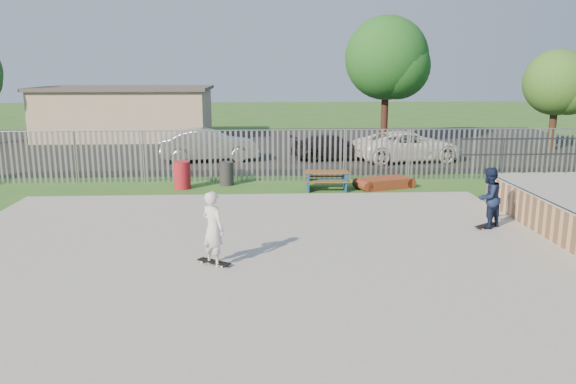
{
  "coord_description": "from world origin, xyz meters",
  "views": [
    {
      "loc": [
        0.32,
        -12.67,
        4.38
      ],
      "look_at": [
        1.04,
        2.0,
        1.1
      ],
      "focal_mm": 35.0,
      "sensor_mm": 36.0,
      "label": 1
    }
  ],
  "objects_px": {
    "car_white": "(408,146)",
    "car_silver": "(209,145)",
    "car_dark": "(333,147)",
    "skater_navy": "(488,198)",
    "trash_bin_red": "(182,175)",
    "funbox": "(384,183)",
    "tree_mid": "(386,58)",
    "skater_white": "(213,228)",
    "trash_bin_grey": "(227,173)",
    "tree_right": "(557,83)",
    "picnic_table": "(326,180)"
  },
  "relations": [
    {
      "from": "car_dark",
      "to": "skater_navy",
      "type": "bearing_deg",
      "value": -175.45
    },
    {
      "from": "car_silver",
      "to": "picnic_table",
      "type": "bearing_deg",
      "value": -152.35
    },
    {
      "from": "trash_bin_grey",
      "to": "skater_navy",
      "type": "xyz_separation_m",
      "value": [
        7.35,
        -6.68,
        0.53
      ]
    },
    {
      "from": "picnic_table",
      "to": "trash_bin_red",
      "type": "bearing_deg",
      "value": 178.14
    },
    {
      "from": "car_dark",
      "to": "skater_white",
      "type": "distance_m",
      "value": 15.64
    },
    {
      "from": "funbox",
      "to": "trash_bin_grey",
      "type": "relative_size",
      "value": 2.28
    },
    {
      "from": "trash_bin_red",
      "to": "tree_mid",
      "type": "xyz_separation_m",
      "value": [
        10.01,
        11.65,
        4.36
      ]
    },
    {
      "from": "tree_mid",
      "to": "skater_white",
      "type": "distance_m",
      "value": 22.24
    },
    {
      "from": "trash_bin_red",
      "to": "car_dark",
      "type": "distance_m",
      "value": 8.97
    },
    {
      "from": "car_white",
      "to": "tree_right",
      "type": "height_order",
      "value": "tree_right"
    },
    {
      "from": "picnic_table",
      "to": "trash_bin_red",
      "type": "height_order",
      "value": "trash_bin_red"
    },
    {
      "from": "picnic_table",
      "to": "trash_bin_grey",
      "type": "relative_size",
      "value": 1.87
    },
    {
      "from": "car_white",
      "to": "car_silver",
      "type": "bearing_deg",
      "value": 77.4
    },
    {
      "from": "trash_bin_grey",
      "to": "car_silver",
      "type": "bearing_deg",
      "value": 101.6
    },
    {
      "from": "skater_navy",
      "to": "tree_mid",
      "type": "bearing_deg",
      "value": -129.25
    },
    {
      "from": "tree_right",
      "to": "skater_navy",
      "type": "bearing_deg",
      "value": -122.52
    },
    {
      "from": "trash_bin_grey",
      "to": "car_silver",
      "type": "relative_size",
      "value": 0.19
    },
    {
      "from": "trash_bin_red",
      "to": "car_silver",
      "type": "distance_m",
      "value": 6.09
    },
    {
      "from": "picnic_table",
      "to": "car_white",
      "type": "bearing_deg",
      "value": 55.21
    },
    {
      "from": "picnic_table",
      "to": "skater_navy",
      "type": "bearing_deg",
      "value": -54.72
    },
    {
      "from": "tree_right",
      "to": "skater_navy",
      "type": "distance_m",
      "value": 17.94
    },
    {
      "from": "car_white",
      "to": "tree_right",
      "type": "bearing_deg",
      "value": -79.37
    },
    {
      "from": "trash_bin_grey",
      "to": "car_dark",
      "type": "height_order",
      "value": "car_dark"
    },
    {
      "from": "car_silver",
      "to": "skater_white",
      "type": "relative_size",
      "value": 2.8
    },
    {
      "from": "car_dark",
      "to": "skater_white",
      "type": "relative_size",
      "value": 2.5
    },
    {
      "from": "car_silver",
      "to": "skater_white",
      "type": "distance_m",
      "value": 14.81
    },
    {
      "from": "trash_bin_grey",
      "to": "picnic_table",
      "type": "bearing_deg",
      "value": -14.8
    },
    {
      "from": "car_silver",
      "to": "skater_navy",
      "type": "bearing_deg",
      "value": -154.1
    },
    {
      "from": "car_silver",
      "to": "car_dark",
      "type": "relative_size",
      "value": 1.12
    },
    {
      "from": "car_white",
      "to": "tree_right",
      "type": "xyz_separation_m",
      "value": [
        8.62,
        3.23,
        2.85
      ]
    },
    {
      "from": "trash_bin_red",
      "to": "funbox",
      "type": "bearing_deg",
      "value": -1.9
    },
    {
      "from": "car_dark",
      "to": "car_silver",
      "type": "bearing_deg",
      "value": 85.02
    },
    {
      "from": "funbox",
      "to": "trash_bin_grey",
      "type": "xyz_separation_m",
      "value": [
        -5.86,
        0.82,
        0.26
      ]
    },
    {
      "from": "trash_bin_red",
      "to": "skater_navy",
      "type": "distance_m",
      "value": 10.84
    },
    {
      "from": "funbox",
      "to": "trash_bin_red",
      "type": "xyz_separation_m",
      "value": [
        -7.45,
        0.25,
        0.32
      ]
    },
    {
      "from": "trash_bin_grey",
      "to": "car_white",
      "type": "height_order",
      "value": "car_white"
    },
    {
      "from": "picnic_table",
      "to": "car_dark",
      "type": "height_order",
      "value": "car_dark"
    },
    {
      "from": "trash_bin_red",
      "to": "trash_bin_grey",
      "type": "bearing_deg",
      "value": 19.71
    },
    {
      "from": "picnic_table",
      "to": "funbox",
      "type": "distance_m",
      "value": 2.19
    },
    {
      "from": "funbox",
      "to": "car_dark",
      "type": "bearing_deg",
      "value": 80.39
    },
    {
      "from": "car_white",
      "to": "trash_bin_red",
      "type": "bearing_deg",
      "value": 109.8
    },
    {
      "from": "car_silver",
      "to": "tree_right",
      "type": "distance_m",
      "value": 18.45
    },
    {
      "from": "funbox",
      "to": "tree_mid",
      "type": "xyz_separation_m",
      "value": [
        2.56,
        11.89,
        4.68
      ]
    },
    {
      "from": "car_dark",
      "to": "skater_navy",
      "type": "xyz_separation_m",
      "value": [
        2.55,
        -12.39,
        0.36
      ]
    },
    {
      "from": "trash_bin_grey",
      "to": "tree_right",
      "type": "distance_m",
      "value": 19.08
    },
    {
      "from": "funbox",
      "to": "skater_navy",
      "type": "xyz_separation_m",
      "value": [
        1.49,
        -5.86,
        0.79
      ]
    },
    {
      "from": "car_dark",
      "to": "tree_mid",
      "type": "relative_size",
      "value": 0.57
    },
    {
      "from": "trash_bin_grey",
      "to": "car_silver",
      "type": "xyz_separation_m",
      "value": [
        -1.13,
        5.5,
        0.34
      ]
    },
    {
      "from": "funbox",
      "to": "car_dark",
      "type": "distance_m",
      "value": 6.63
    },
    {
      "from": "picnic_table",
      "to": "skater_navy",
      "type": "relative_size",
      "value": 1.01
    }
  ]
}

